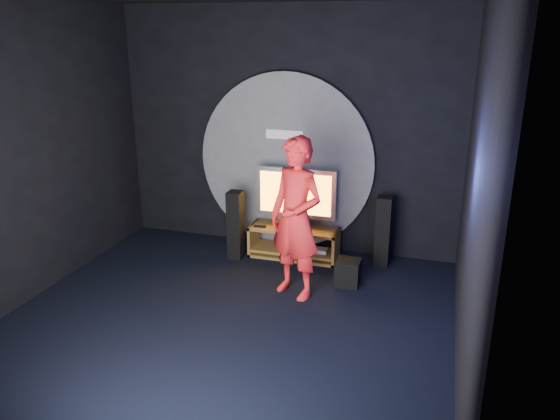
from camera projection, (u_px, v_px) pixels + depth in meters
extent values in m
plane|color=black|center=(224.00, 323.00, 6.16)|extent=(5.00, 5.00, 0.00)
cube|color=black|center=(287.00, 131.00, 7.86)|extent=(5.00, 0.04, 3.50)
cube|color=black|center=(57.00, 274.00, 3.33)|extent=(5.00, 0.04, 3.50)
cube|color=black|center=(18.00, 157.00, 6.29)|extent=(0.04, 5.00, 3.50)
cube|color=black|center=(475.00, 195.00, 4.91)|extent=(0.04, 5.00, 3.50)
cylinder|color=#515156|center=(286.00, 162.00, 7.96)|extent=(2.60, 0.08, 2.60)
cube|color=white|center=(285.00, 135.00, 7.77)|extent=(0.55, 0.03, 0.13)
cube|color=olive|center=(294.00, 229.00, 7.81)|extent=(1.28, 0.45, 0.04)
cube|color=olive|center=(294.00, 250.00, 7.92)|extent=(1.24, 0.42, 0.04)
cube|color=olive|center=(254.00, 238.00, 8.05)|extent=(0.04, 0.45, 0.45)
cube|color=olive|center=(336.00, 247.00, 7.70)|extent=(0.04, 0.45, 0.45)
cube|color=olive|center=(294.00, 240.00, 7.86)|extent=(0.03, 0.40, 0.29)
cube|color=olive|center=(294.00, 255.00, 7.94)|extent=(1.28, 0.45, 0.04)
cube|color=white|center=(319.00, 250.00, 7.80)|extent=(0.22, 0.16, 0.05)
cube|color=#B0AFB7|center=(295.00, 225.00, 7.86)|extent=(0.36, 0.22, 0.04)
cylinder|color=#B0AFB7|center=(295.00, 220.00, 7.84)|extent=(0.07, 0.07, 0.10)
cube|color=#B0AFB7|center=(296.00, 193.00, 7.71)|extent=(1.16, 0.06, 0.72)
cube|color=orange|center=(295.00, 194.00, 7.68)|extent=(1.03, 0.01, 0.59)
cube|color=black|center=(291.00, 226.00, 7.65)|extent=(0.40, 0.15, 0.15)
cube|color=black|center=(260.00, 226.00, 7.82)|extent=(0.18, 0.05, 0.02)
cube|color=black|center=(236.00, 225.00, 7.77)|extent=(0.20, 0.22, 0.99)
cube|color=black|center=(383.00, 231.00, 7.54)|extent=(0.20, 0.22, 0.99)
cube|color=black|center=(348.00, 272.00, 7.04)|extent=(0.30, 0.30, 0.33)
imported|color=red|center=(296.00, 219.00, 6.53)|extent=(0.86, 0.74, 2.00)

